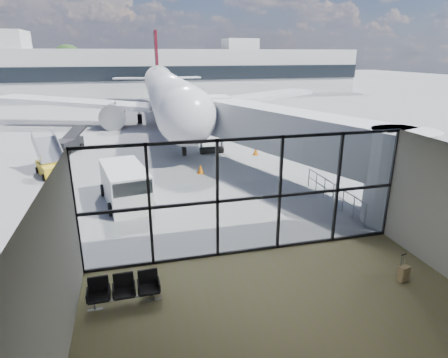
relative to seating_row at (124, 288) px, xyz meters
name	(u,v)px	position (x,y,z in m)	size (l,w,h in m)	color
ground	(159,109)	(4.59, 42.05, -0.53)	(220.00, 220.00, 0.00)	slate
lounge_shell	(310,251)	(4.59, -2.75, 2.13)	(12.02, 8.01, 4.51)	#6B6843
glass_curtain_wall	(249,197)	(4.59, 2.05, 1.72)	(12.10, 0.12, 4.50)	white
jet_bridge	(293,137)	(9.50, 9.12, 2.23)	(8.00, 16.50, 4.33)	gray
apron_railing	(333,191)	(10.19, 5.55, 0.19)	(0.06, 5.46, 1.11)	gray
far_terminal	(144,71)	(4.01, 64.02, 3.68)	(80.00, 12.20, 11.00)	#B2B3AE
tree_3	(3,68)	(-22.41, 74.05, 4.11)	(4.95, 4.95, 7.12)	#382619
tree_4	(36,64)	(-16.41, 74.05, 4.73)	(5.61, 5.61, 8.07)	#382619
tree_5	(68,61)	(-10.41, 74.05, 5.35)	(6.27, 6.27, 9.03)	#382619
seating_row	(124,288)	(0.00, 0.00, 0.00)	(2.14, 0.62, 0.95)	gray
backpack	(153,287)	(0.88, 0.24, -0.28)	(0.40, 0.40, 0.51)	black
suitcase	(404,274)	(9.02, -1.13, -0.23)	(0.40, 0.32, 0.97)	#947C52
airliner	(166,92)	(4.79, 32.55, 2.69)	(35.42, 41.00, 10.56)	silver
service_van	(126,185)	(0.12, 8.27, 0.44)	(2.70, 4.61, 1.89)	silver
belt_loader	(68,144)	(-4.24, 20.43, 0.04)	(2.59, 3.82, 1.68)	black
mobile_stairs	(52,167)	(-4.37, 14.36, -0.01)	(2.45, 3.34, 2.14)	gold
traffic_cone_a	(200,169)	(4.70, 12.27, -0.24)	(0.42, 0.42, 0.60)	#D0620A
traffic_cone_c	(256,151)	(9.59, 15.79, -0.23)	(0.43, 0.43, 0.62)	#D6640B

